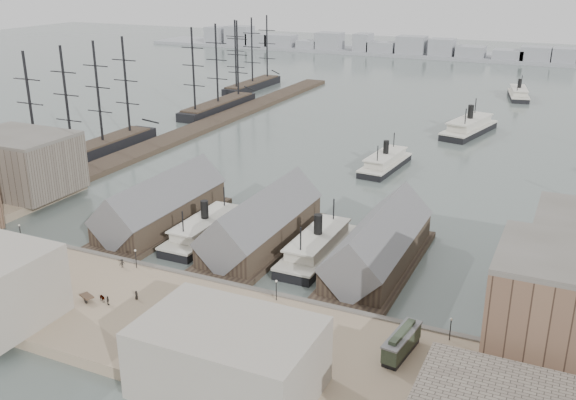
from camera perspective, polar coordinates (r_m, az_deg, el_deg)
The scene contains 36 objects.
ground at distance 125.88m, azimuth -5.82°, elevation -6.84°, with size 900.00×900.00×0.00m, color #4B5753.
quay at distance 110.91m, azimuth -11.17°, elevation -10.54°, with size 180.00×30.00×2.00m, color gray.
seawall at distance 121.44m, azimuth -7.09°, elevation -7.35°, with size 180.00×1.20×2.30m, color #59544C.
west_wharf at distance 239.81m, azimuth -7.73°, elevation 6.43°, with size 10.00×220.00×1.60m, color #2D231C.
ferry_shed_west at distance 150.27m, azimuth -11.17°, elevation -0.61°, with size 14.00×42.00×12.60m.
ferry_shed_center at distance 137.32m, azimuth -2.31°, elevation -2.24°, with size 14.00×42.00×12.60m.
ferry_shed_east at distance 128.40m, azimuth 8.09°, elevation -4.09°, with size 14.00×42.00×12.60m.
warehouse_west_back at distance 178.27m, azimuth -22.63°, elevation 2.97°, with size 26.00×20.00×14.00m, color #60564C.
street_bldg_center at distance 89.71m, azimuth -5.31°, elevation -13.75°, with size 24.00×16.00×10.00m, color gray.
lamp_post_far_w at distance 146.08m, azimuth -22.74°, elevation -2.44°, with size 0.44×0.44×3.92m.
lamp_post_near_w at distance 126.58m, azimuth -13.40°, elevation -4.79°, with size 0.44×0.44×3.92m.
lamp_post_near_e at distance 111.83m, azimuth -1.05°, elevation -7.68°, with size 0.44×0.44×3.92m.
lamp_post_far_e at distance 103.87m, azimuth 14.27°, elevation -10.71°, with size 0.44×0.44×3.92m.
far_shore at distance 437.41m, azimuth 17.23°, elevation 12.31°, with size 500.00×40.00×15.72m.
ferry_docked_west at distance 142.62m, azimuth -7.35°, elevation -2.58°, with size 7.88×26.25×9.38m.
ferry_docked_east at distance 133.08m, azimuth 2.66°, elevation -4.11°, with size 8.22×27.38×9.78m.
ferry_open_near at distance 192.32m, azimuth 8.64°, elevation 3.37°, with size 9.71×26.22×9.18m.
ferry_open_mid at distance 239.36m, azimuth 15.80°, elevation 6.27°, with size 15.99×32.51×11.15m.
ferry_open_far at distance 312.99m, azimuth 19.81°, elevation 8.90°, with size 12.66×27.01×9.29m.
sailing_ship_near at distance 211.11m, azimuth -17.31°, elevation 4.31°, with size 8.59×59.21×35.33m.
sailing_ship_mid at distance 270.22m, azimuth -6.22°, elevation 8.41°, with size 8.56×49.45×35.19m.
sailing_ship_far at distance 318.29m, azimuth -3.17°, elevation 10.26°, with size 8.24×45.79×33.89m.
tram at distance 99.46m, azimuth 10.05°, elevation -12.46°, with size 3.84×10.23×3.55m.
horse_cart_left at distance 134.19m, azimuth -22.83°, elevation -5.34°, with size 4.54×3.66×1.47m.
horse_cart_center at distance 117.08m, azimuth -16.67°, elevation -8.32°, with size 4.88×2.81×1.49m.
horse_cart_right at distance 102.62m, azimuth -3.68°, elevation -11.75°, with size 4.72×2.46×1.42m.
pedestrian_0 at distance 144.44m, azimuth -23.69°, elevation -3.64°, with size 0.60×0.44×1.65m, color black.
pedestrian_2 at distance 128.21m, azimuth -14.54°, elevation -5.48°, with size 1.12×0.65×1.74m, color black.
pedestrian_3 at distance 115.48m, azimuth -15.72°, elevation -8.60°, with size 0.98×0.41×1.67m, color black.
pedestrian_4 at distance 116.10m, azimuth -13.33°, elevation -8.22°, with size 0.79×0.51×1.61m, color black.
pedestrian_5 at distance 109.19m, azimuth -10.51°, elevation -9.91°, with size 0.60×0.44×1.65m, color black.
pedestrian_6 at distance 106.42m, azimuth -2.19°, elevation -10.41°, with size 0.79×0.62×1.63m, color black.
pedestrian_7 at distance 97.17m, azimuth -1.68°, elevation -13.64°, with size 1.13×0.65×1.75m, color black.
pedestrian_8 at distance 100.79m, azimuth 13.03°, elevation -12.88°, with size 0.98×0.41×1.68m, color black.
pedestrian_10 at distance 131.64m, azimuth -23.34°, elevation -5.88°, with size 0.60×0.44×1.65m, color black.
pedestrian_11 at distance 99.04m, azimuth 12.37°, elevation -13.50°, with size 0.78×0.51×1.59m, color black.
Camera 1 is at (58.62, -95.78, 56.89)m, focal length 40.00 mm.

